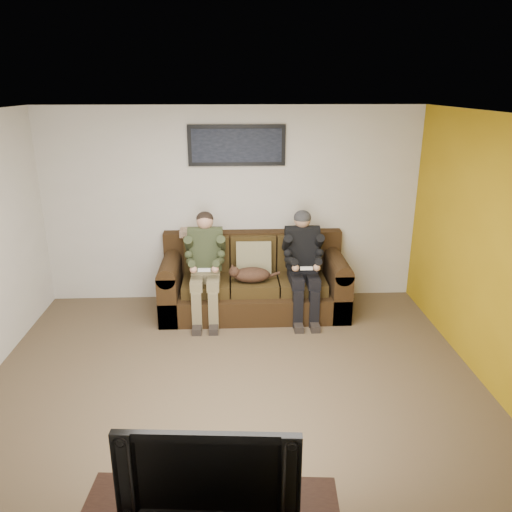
{
  "coord_description": "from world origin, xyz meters",
  "views": [
    {
      "loc": [
        0.02,
        -4.27,
        2.84
      ],
      "look_at": [
        0.27,
        1.2,
        0.95
      ],
      "focal_mm": 35.0,
      "sensor_mm": 36.0,
      "label": 1
    }
  ],
  "objects_px": {
    "sofa": "(254,282)",
    "person_right": "(303,258)",
    "framed_poster": "(237,145)",
    "cat": "(250,275)",
    "person_left": "(205,260)",
    "television": "(210,465)"
  },
  "relations": [
    {
      "from": "sofa",
      "to": "person_left",
      "type": "height_order",
      "value": "person_left"
    },
    {
      "from": "sofa",
      "to": "person_right",
      "type": "relative_size",
      "value": 1.78
    },
    {
      "from": "sofa",
      "to": "framed_poster",
      "type": "bearing_deg",
      "value": 117.7
    },
    {
      "from": "sofa",
      "to": "person_right",
      "type": "distance_m",
      "value": 0.76
    },
    {
      "from": "sofa",
      "to": "cat",
      "type": "relative_size",
      "value": 3.62
    },
    {
      "from": "sofa",
      "to": "person_left",
      "type": "relative_size",
      "value": 1.79
    },
    {
      "from": "sofa",
      "to": "person_left",
      "type": "xyz_separation_m",
      "value": [
        -0.62,
        -0.2,
        0.39
      ]
    },
    {
      "from": "cat",
      "to": "television",
      "type": "xyz_separation_m",
      "value": [
        -0.36,
        -3.52,
        0.2
      ]
    },
    {
      "from": "person_left",
      "to": "person_right",
      "type": "xyz_separation_m",
      "value": [
        1.23,
        0.0,
        0.0
      ]
    },
    {
      "from": "sofa",
      "to": "cat",
      "type": "height_order",
      "value": "sofa"
    },
    {
      "from": "sofa",
      "to": "framed_poster",
      "type": "height_order",
      "value": "framed_poster"
    },
    {
      "from": "cat",
      "to": "framed_poster",
      "type": "height_order",
      "value": "framed_poster"
    },
    {
      "from": "person_right",
      "to": "person_left",
      "type": "bearing_deg",
      "value": -179.98
    },
    {
      "from": "sofa",
      "to": "person_right",
      "type": "height_order",
      "value": "person_right"
    },
    {
      "from": "person_left",
      "to": "sofa",
      "type": "bearing_deg",
      "value": 18.04
    },
    {
      "from": "sofa",
      "to": "person_right",
      "type": "xyz_separation_m",
      "value": [
        0.62,
        -0.2,
        0.39
      ]
    },
    {
      "from": "cat",
      "to": "television",
      "type": "bearing_deg",
      "value": -95.77
    },
    {
      "from": "person_right",
      "to": "television",
      "type": "distance_m",
      "value": 3.73
    },
    {
      "from": "sofa",
      "to": "television",
      "type": "relative_size",
      "value": 2.3
    },
    {
      "from": "television",
      "to": "cat",
      "type": "bearing_deg",
      "value": 88.57
    },
    {
      "from": "person_left",
      "to": "cat",
      "type": "bearing_deg",
      "value": -6.63
    },
    {
      "from": "person_left",
      "to": "person_right",
      "type": "bearing_deg",
      "value": 0.02
    }
  ]
}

